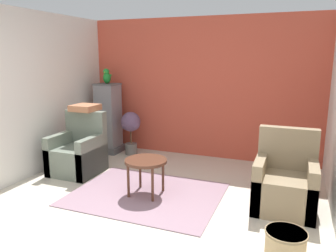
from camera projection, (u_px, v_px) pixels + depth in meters
ground_plane at (110, 242)px, 3.37m from camera, size 20.00×20.00×0.00m
wall_back_accent at (201, 88)px, 6.07m from camera, size 4.45×0.06×2.57m
wall_left at (44, 93)px, 5.36m from camera, size 0.06×3.23×2.57m
area_rug at (146, 194)px, 4.52m from camera, size 2.00×1.56×0.01m
coffee_table at (146, 164)px, 4.43m from camera, size 0.57×0.57×0.51m
armchair_left at (78, 154)px, 5.33m from camera, size 0.73×0.73×0.99m
armchair_right at (285, 184)px, 4.06m from camera, size 0.73×0.73×0.99m
birdcage at (109, 119)px, 6.44m from camera, size 0.49×0.49×1.35m
parrot at (107, 77)px, 6.26m from camera, size 0.14×0.24×0.29m
potted_plant at (131, 126)px, 6.27m from camera, size 0.41×0.37×0.83m
wicker_basket at (285, 243)px, 3.10m from camera, size 0.39×0.39×0.26m
throw_pillow at (85, 108)px, 5.41m from camera, size 0.40×0.40×0.10m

